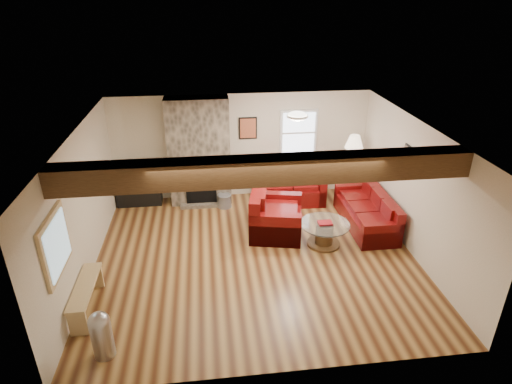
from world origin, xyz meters
TOP-DOWN VIEW (x-y plane):
  - room at (0.00, 0.00)m, footprint 8.00×8.00m
  - oak_beam at (0.00, -1.25)m, footprint 6.00×0.36m
  - chimney_breast at (-1.00, 2.49)m, footprint 1.40×0.67m
  - back_window at (1.35, 2.71)m, footprint 0.90×0.08m
  - hatch_window at (-2.96, -1.50)m, footprint 0.08×1.00m
  - ceiling_dome at (0.90, 0.90)m, footprint 0.40×0.40m
  - artwork_back at (0.15, 2.71)m, footprint 0.42×0.06m
  - artwork_right at (2.96, 0.30)m, footprint 0.06×0.55m
  - sofa_three at (2.48, 0.90)m, footprint 0.82×1.96m
  - loveseat at (1.11, 2.23)m, footprint 1.58×0.95m
  - armchair_red at (0.53, 0.82)m, footprint 1.25×1.36m
  - coffee_table at (1.40, 0.25)m, footprint 0.98×0.98m
  - tv_cabinet at (-2.45, 2.53)m, footprint 1.01×0.41m
  - television at (-2.45, 2.53)m, footprint 0.80×0.10m
  - floor_lamp at (2.50, 2.07)m, footprint 0.42×0.42m
  - pine_bench at (-2.83, -1.15)m, footprint 0.29×1.23m
  - pedal_bin at (-2.39, -2.15)m, footprint 0.37×0.37m
  - coal_bucket at (-0.48, 2.12)m, footprint 0.33×0.33m

SIDE VIEW (x-z plane):
  - coal_bucket at x=-0.48m, z-range 0.00..0.31m
  - pine_bench at x=-2.83m, z-range 0.00..0.46m
  - coffee_table at x=1.40m, z-range -0.02..0.49m
  - tv_cabinet at x=-2.45m, z-range 0.00..0.51m
  - pedal_bin at x=-2.39m, z-range 0.00..0.74m
  - sofa_three at x=2.48m, z-range 0.00..0.76m
  - loveseat at x=1.11m, z-range 0.00..0.82m
  - armchair_red at x=0.53m, z-range 0.00..0.95m
  - television at x=-2.45m, z-range 0.51..0.97m
  - chimney_breast at x=-1.00m, z-range -0.03..2.47m
  - room at x=0.00m, z-range -2.75..5.25m
  - floor_lamp at x=2.50m, z-range 0.58..2.23m
  - hatch_window at x=-2.96m, z-range 1.00..1.90m
  - back_window at x=1.35m, z-range 1.00..2.10m
  - artwork_back at x=0.15m, z-range 1.44..1.96m
  - artwork_right at x=2.96m, z-range 1.54..1.96m
  - oak_beam at x=0.00m, z-range 2.12..2.50m
  - ceiling_dome at x=0.90m, z-range 2.35..2.53m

